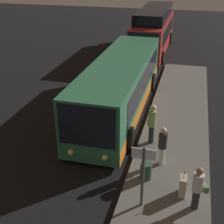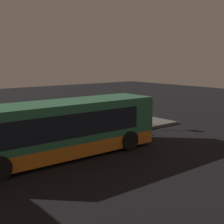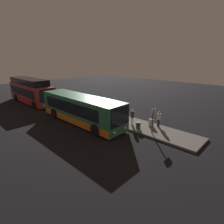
% 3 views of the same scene
% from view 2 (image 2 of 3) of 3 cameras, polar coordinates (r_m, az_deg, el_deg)
% --- Properties ---
extents(ground, '(80.00, 80.00, 0.00)m').
position_cam_2_polar(ground, '(17.17, -5.63, -7.28)').
color(ground, black).
extents(platform, '(20.00, 3.06, 0.18)m').
position_cam_2_polar(platform, '(19.75, -10.62, -4.88)').
color(platform, '#605B56').
rests_on(platform, ground).
extents(bus_lead, '(11.25, 2.89, 2.85)m').
position_cam_2_polar(bus_lead, '(16.00, -10.18, -3.36)').
color(bus_lead, '#2D704C').
rests_on(bus_lead, ground).
extents(passenger_boarding, '(0.60, 0.48, 1.84)m').
position_cam_2_polar(passenger_boarding, '(19.55, -4.74, -1.57)').
color(passenger_boarding, '#2D2D33').
rests_on(passenger_boarding, platform).
extents(passenger_waiting, '(0.50, 0.60, 1.60)m').
position_cam_2_polar(passenger_waiting, '(23.34, 0.04, -0.10)').
color(passenger_waiting, '#2D2D33').
rests_on(passenger_waiting, platform).
extents(passenger_with_bags, '(0.47, 0.47, 1.64)m').
position_cam_2_polar(passenger_with_bags, '(20.93, -2.30, -1.13)').
color(passenger_with_bags, silver).
rests_on(passenger_with_bags, platform).
extents(suitcase, '(0.46, 0.24, 0.98)m').
position_cam_2_polar(suitcase, '(22.75, -0.28, -1.61)').
color(suitcase, beige).
rests_on(suitcase, platform).
extents(sign_post, '(0.10, 0.77, 2.27)m').
position_cam_2_polar(sign_post, '(22.15, 3.53, 0.86)').
color(sign_post, '#4C4C51').
rests_on(sign_post, platform).
extents(trash_bin, '(0.44, 0.44, 0.65)m').
position_cam_2_polar(trash_bin, '(21.35, 0.76, -2.48)').
color(trash_bin, '#2D4C33').
rests_on(trash_bin, platform).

